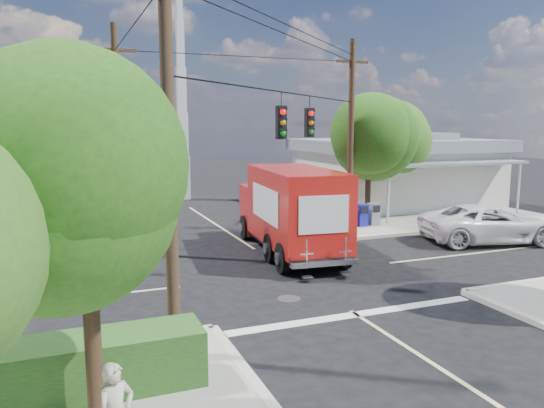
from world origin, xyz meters
TOP-DOWN VIEW (x-y plane):
  - ground at (0.00, 0.00)m, footprint 120.00×120.00m
  - sidewalk_ne at (10.88, 10.88)m, footprint 14.12×14.12m
  - road_markings at (0.00, -1.47)m, footprint 32.00×32.00m
  - building_ne at (12.50, 11.97)m, footprint 11.80×10.20m
  - radio_tower at (0.50, 20.00)m, footprint 0.80×0.80m
  - tree_sw_front at (-6.99, -7.54)m, footprint 3.88×3.78m
  - tree_ne_front at (7.21, 6.76)m, footprint 4.21×4.14m
  - tree_ne_back at (9.81, 8.96)m, footprint 3.77×3.66m
  - palm_nw_front at (-7.50, 7.50)m, footprint 3.01×3.08m
  - palm_nw_back at (-9.50, 9.00)m, footprint 3.01×3.08m
  - utility_poles at (-1.58, 1.60)m, footprint 12.00×10.68m
  - picket_fence at (-7.80, -5.60)m, footprint 5.94×0.06m
  - hedge_sw at (-8.00, -6.40)m, footprint 6.20×1.20m
  - vending_boxes at (6.50, 6.20)m, footprint 1.90×0.50m
  - delivery_truck at (1.12, 2.82)m, footprint 3.27×8.26m
  - parked_car at (10.15, 1.38)m, footprint 6.51×4.17m

SIDE VIEW (x-z plane):
  - ground at x=0.00m, z-range 0.00..0.00m
  - road_markings at x=0.00m, z-range 0.00..0.01m
  - sidewalk_ne at x=10.88m, z-range 0.00..0.14m
  - picket_fence at x=-7.80m, z-range 0.18..1.18m
  - hedge_sw at x=-8.00m, z-range 0.14..1.24m
  - vending_boxes at x=6.50m, z-range 0.14..1.24m
  - parked_car at x=10.15m, z-range 0.00..1.67m
  - delivery_truck at x=1.12m, z-range 0.03..3.52m
  - building_ne at x=12.50m, z-range 0.07..4.57m
  - tree_ne_back at x=9.81m, z-range 1.27..7.10m
  - tree_sw_front at x=-6.99m, z-range 1.32..7.35m
  - palm_nw_back at x=-9.50m, z-range 2.08..7.27m
  - utility_poles at x=-1.58m, z-range 0.17..9.17m
  - tree_ne_front at x=7.21m, z-range 1.44..8.09m
  - palm_nw_front at x=-7.50m, z-range 2.25..7.84m
  - radio_tower at x=0.50m, z-range -2.86..14.14m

